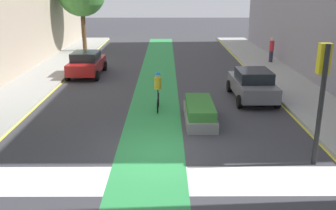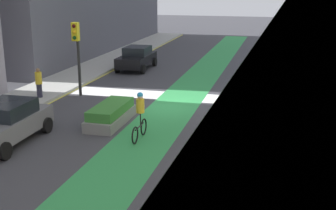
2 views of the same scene
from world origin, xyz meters
name	(u,v)px [view 1 (image 1 of 2)]	position (x,y,z in m)	size (l,w,h in m)	color
ground_plane	(157,153)	(0.00, 0.00, 0.00)	(120.00, 120.00, 0.00)	#38383D
bike_lane_paint	(150,152)	(-0.25, 0.00, 0.00)	(2.40, 60.00, 0.01)	#2D8C47
crosswalk_band	(156,180)	(0.00, -2.00, 0.00)	(12.00, 1.80, 0.01)	silver
curb_stripe_right	(328,152)	(6.00, 0.00, 0.01)	(0.16, 60.00, 0.01)	yellow
traffic_signal_near_right	(322,81)	(5.15, -0.78, 2.76)	(0.35, 0.52, 3.92)	black
car_red_left_far	(87,63)	(-4.84, 12.03, 0.80)	(2.07, 4.23, 1.57)	#A51919
car_grey_right_far	(252,84)	(4.71, 6.50, 0.80)	(2.06, 4.22, 1.57)	slate
cyclist_in_lane	(158,90)	(-0.07, 4.79, 0.97)	(0.32, 1.73, 1.86)	black
pedestrian_sidewalk_right_a	(271,50)	(8.15, 15.82, 1.08)	(0.34, 0.34, 1.81)	#262638
median_planter	(200,112)	(1.75, 3.24, 0.40)	(1.24, 3.27, 0.85)	slate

